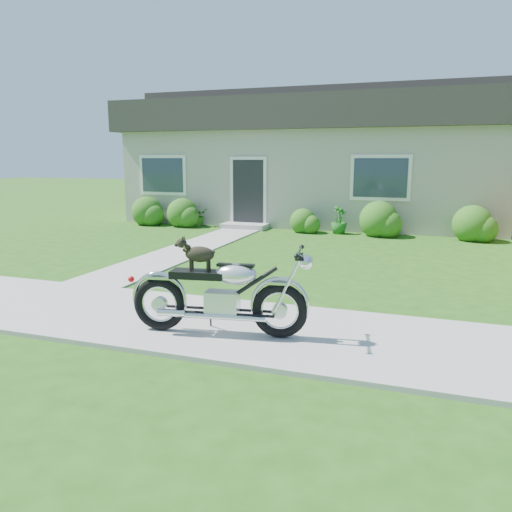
{
  "coord_description": "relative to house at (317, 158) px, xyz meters",
  "views": [
    {
      "loc": [
        3.87,
        -5.72,
        2.15
      ],
      "look_at": [
        1.53,
        1.0,
        0.75
      ],
      "focal_mm": 35.0,
      "sensor_mm": 36.0,
      "label": 1
    }
  ],
  "objects": [
    {
      "name": "potted_plant_right",
      "position": [
        1.44,
        -3.44,
        -1.76
      ],
      "size": [
        0.6,
        0.6,
        0.8
      ],
      "primitive_type": "imported",
      "rotation": [
        0.0,
        0.0,
        1.1
      ],
      "color": "#1B601A",
      "rests_on": "ground"
    },
    {
      "name": "walkway",
      "position": [
        -1.5,
        -6.99,
        -2.14
      ],
      "size": [
        1.2,
        8.0,
        0.03
      ],
      "primitive_type": "cube",
      "color": "#9E9B93",
      "rests_on": "ground"
    },
    {
      "name": "sidewalk",
      "position": [
        0.0,
        -11.99,
        -2.14
      ],
      "size": [
        24.0,
        2.2,
        0.04
      ],
      "primitive_type": "cube",
      "color": "#9E9B93",
      "rests_on": "ground"
    },
    {
      "name": "house",
      "position": [
        0.0,
        0.0,
        0.0
      ],
      "size": [
        12.6,
        7.03,
        4.5
      ],
      "color": "#AEA99D",
      "rests_on": "ground"
    },
    {
      "name": "motorcycle_with_dog",
      "position": [
        1.57,
        -12.38,
        -1.61
      ],
      "size": [
        2.22,
        0.68,
        1.17
      ],
      "rotation": [
        0.0,
        0.0,
        0.15
      ],
      "color": "black",
      "rests_on": "sidewalk"
    },
    {
      "name": "ground",
      "position": [
        0.0,
        -11.99,
        -2.16
      ],
      "size": [
        80.0,
        80.0,
        0.0
      ],
      "primitive_type": "plane",
      "color": "#235114",
      "rests_on": "ground"
    },
    {
      "name": "shrub_row",
      "position": [
        0.08,
        -3.49,
        -1.74
      ],
      "size": [
        10.84,
        1.07,
        1.07
      ],
      "color": "#2C6019",
      "rests_on": "ground"
    },
    {
      "name": "potted_plant_left",
      "position": [
        -3.11,
        -3.44,
        -1.78
      ],
      "size": [
        0.68,
        0.59,
        0.75
      ],
      "primitive_type": "imported",
      "rotation": [
        0.0,
        0.0,
        3.14
      ],
      "color": "#245316",
      "rests_on": "ground"
    }
  ]
}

